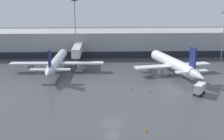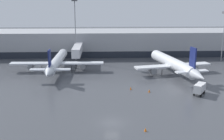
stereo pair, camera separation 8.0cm
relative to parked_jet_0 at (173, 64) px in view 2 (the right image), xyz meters
The scene contains 9 objects.
ground_plane 37.45m from the parked_jet_0, 120.51° to the right, with size 320.00×320.00×0.00m, color #424449.
terminal_building 35.33m from the parked_jet_0, 122.58° to the left, with size 160.00×31.48×9.00m.
parked_jet_0 is the anchor object (origin of this frame).
parked_jet_1 34.21m from the parked_jet_0, behind, with size 27.70×31.68×8.57m.
service_truck_0 18.07m from the parked_jet_0, 84.62° to the right, with size 3.92×4.68×2.59m.
traffic_cone_0 19.76m from the parked_jet_0, 134.51° to the right, with size 0.41×0.41×0.72m.
traffic_cone_3 38.16m from the parked_jet_0, 110.70° to the right, with size 0.43×0.43×0.59m.
traffic_cone_4 18.83m from the parked_jet_0, 120.88° to the right, with size 0.47×0.47×0.67m.
apron_light_mast_1 37.18m from the parked_jet_0, 148.51° to the left, with size 1.80×1.80×21.06m.
Camera 2 is at (-1.67, -45.96, 21.94)m, focal length 45.00 mm.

